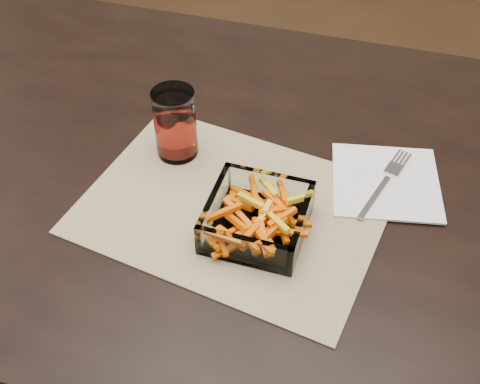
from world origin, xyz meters
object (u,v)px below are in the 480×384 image
Objects in this scene: dining_table at (272,210)px; tumbler at (175,126)px; glass_bowl at (257,219)px; fork at (386,181)px.

dining_table is 0.23m from tumbler.
tumbler reaches higher than dining_table.
glass_bowl is (0.00, -0.13, 0.11)m from dining_table.
tumbler reaches higher than glass_bowl.
glass_bowl is 0.23m from fork.
glass_bowl reaches higher than fork.
glass_bowl is 0.81× the size of fork.
dining_table is at bearing 91.98° from glass_bowl.
tumbler is (-0.18, 0.13, 0.03)m from glass_bowl.
fork is (0.35, 0.02, -0.05)m from tumbler.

